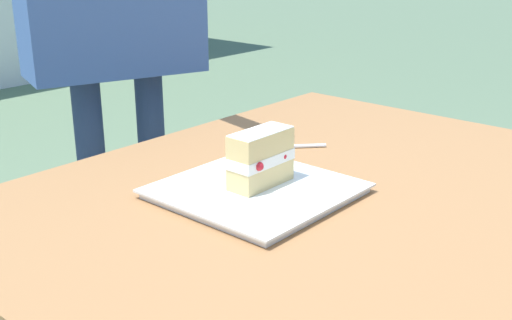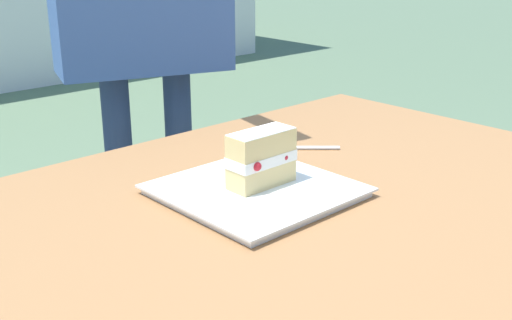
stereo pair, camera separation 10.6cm
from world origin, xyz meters
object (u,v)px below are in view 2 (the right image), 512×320
dessert_plate (256,191)px  dessert_fork (293,148)px  cake_slice (261,158)px  patio_table (316,245)px

dessert_plate → dessert_fork: 0.26m
cake_slice → patio_table: bearing=-27.3°
cake_slice → dessert_fork: bearing=31.4°
patio_table → cake_slice: 0.21m
patio_table → dessert_fork: bearing=56.0°
dessert_plate → cake_slice: cake_slice is taller
cake_slice → dessert_fork: cake_slice is taller
patio_table → cake_slice: (-0.09, 0.05, 0.18)m
dessert_fork → patio_table: bearing=-124.0°
cake_slice → dessert_fork: size_ratio=0.89×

